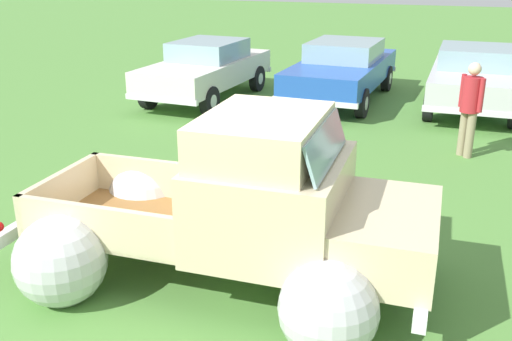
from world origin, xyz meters
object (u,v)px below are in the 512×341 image
show_car_0 (206,68)px  show_car_1 (342,68)px  show_car_2 (474,76)px  vintage_pickup_truck (248,219)px  spectator_0 (470,104)px

show_car_0 → show_car_1: 3.36m
show_car_1 → show_car_2: size_ratio=1.09×
vintage_pickup_truck → show_car_2: size_ratio=1.05×
show_car_0 → show_car_2: 6.36m
vintage_pickup_truck → show_car_0: (-3.88, 7.95, 0.02)m
spectator_0 → show_car_2: bearing=-135.7°
show_car_2 → spectator_0: spectator_0 is taller
show_car_1 → spectator_0: (2.93, -3.65, 0.17)m
show_car_0 → spectator_0: 6.70m
show_car_2 → show_car_0: bearing=-79.5°
show_car_0 → spectator_0: spectator_0 is taller
show_car_0 → spectator_0: size_ratio=2.65×
show_car_2 → show_car_1: bearing=-88.2°
spectator_0 → vintage_pickup_truck: bearing=23.2°
vintage_pickup_truck → show_car_2: 9.29m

